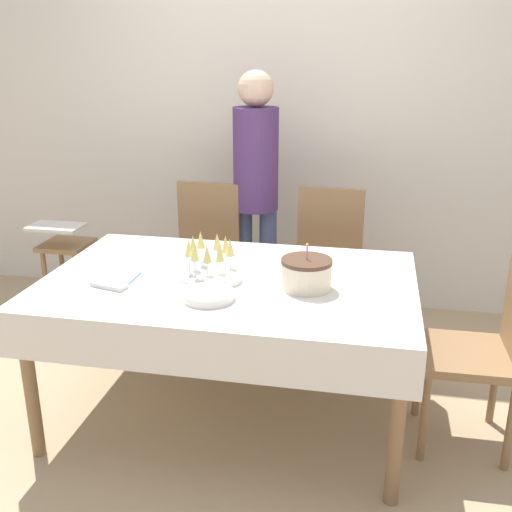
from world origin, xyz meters
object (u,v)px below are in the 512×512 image
object	(u,v)px
birthday_cake	(306,274)
high_chair	(66,256)
plate_stack_dessert	(222,278)
champagne_tray	(209,256)
dining_chair_right_end	(489,339)
person_standing	(256,179)
dining_chair_far_left	(204,254)
dining_chair_far_right	(326,262)
plate_stack_main	(208,295)

from	to	relation	value
birthday_cake	high_chair	bearing A→B (deg)	152.40
plate_stack_dessert	high_chair	world-z (taller)	plate_stack_dessert
champagne_tray	plate_stack_dessert	bearing A→B (deg)	-44.98
dining_chair_right_end	champagne_tray	size ratio (longest dim) A/B	2.91
person_standing	dining_chair_right_end	bearing A→B (deg)	-40.08
champagne_tray	person_standing	distance (m)	1.04
dining_chair_far_left	birthday_cake	size ratio (longest dim) A/B	4.24
high_chair	dining_chair_far_right	bearing A→B (deg)	1.85
plate_stack_main	person_standing	size ratio (longest dim) A/B	0.14
dining_chair_far_left	birthday_cake	distance (m)	1.22
person_standing	high_chair	size ratio (longest dim) A/B	2.31
plate_stack_main	dining_chair_right_end	bearing A→B (deg)	12.06
dining_chair_far_right	person_standing	world-z (taller)	person_standing
dining_chair_far_left	person_standing	distance (m)	0.57
dining_chair_right_end	plate_stack_main	distance (m)	1.25
dining_chair_far_left	high_chair	distance (m)	0.92
champagne_tray	dining_chair_far_right	bearing A→B (deg)	59.43
dining_chair_far_right	champagne_tray	distance (m)	1.01
dining_chair_right_end	person_standing	distance (m)	1.72
champagne_tray	plate_stack_main	world-z (taller)	champagne_tray
champagne_tray	high_chair	size ratio (longest dim) A/B	0.47
birthday_cake	plate_stack_main	size ratio (longest dim) A/B	1.02
birthday_cake	dining_chair_far_right	bearing A→B (deg)	88.84
dining_chair_right_end	high_chair	distance (m)	2.61
dining_chair_far_right	high_chair	size ratio (longest dim) A/B	1.36
dining_chair_far_left	plate_stack_dessert	bearing A→B (deg)	-69.02
dining_chair_far_right	plate_stack_main	distance (m)	1.23
birthday_cake	dining_chair_right_end	bearing A→B (deg)	3.55
high_chair	dining_chair_far_left	bearing A→B (deg)	3.38
birthday_cake	plate_stack_dessert	xyz separation A→B (m)	(-0.39, 0.01, -0.05)
birthday_cake	plate_stack_dessert	bearing A→B (deg)	179.06
plate_stack_dessert	dining_chair_far_left	bearing A→B (deg)	110.98
plate_stack_main	person_standing	bearing A→B (deg)	92.55
dining_chair_far_left	dining_chair_right_end	distance (m)	1.79
plate_stack_main	person_standing	distance (m)	1.35
dining_chair_far_left	champagne_tray	bearing A→B (deg)	-72.15
dining_chair_right_end	birthday_cake	xyz separation A→B (m)	(-0.81, -0.05, 0.27)
dining_chair_far_left	plate_stack_main	distance (m)	1.21
dining_chair_far_right	birthday_cake	size ratio (longest dim) A/B	4.24
dining_chair_far_right	champagne_tray	bearing A→B (deg)	-120.57
champagne_tray	person_standing	size ratio (longest dim) A/B	0.20
plate_stack_dessert	plate_stack_main	bearing A→B (deg)	-90.87
dining_chair_far_right	dining_chair_far_left	bearing A→B (deg)	179.99
dining_chair_far_left	dining_chair_far_right	size ratio (longest dim) A/B	1.00
plate_stack_main	plate_stack_dessert	world-z (taller)	same
dining_chair_right_end	person_standing	xyz separation A→B (m)	(-1.27, 1.07, 0.45)
person_standing	plate_stack_dessert	bearing A→B (deg)	-86.79
dining_chair_right_end	dining_chair_far_left	bearing A→B (deg)	150.67
dining_chair_right_end	high_chair	world-z (taller)	dining_chair_right_end
dining_chair_far_left	person_standing	size ratio (longest dim) A/B	0.59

